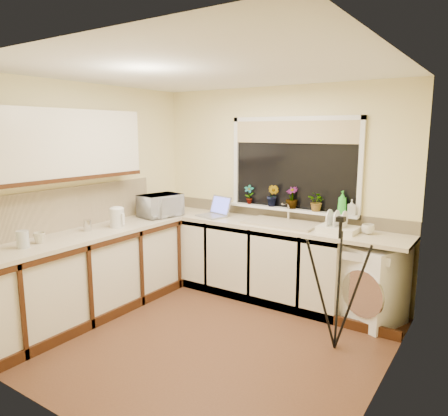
% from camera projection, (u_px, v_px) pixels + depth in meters
% --- Properties ---
extents(floor, '(3.20, 3.20, 0.00)m').
position_uv_depth(floor, '(205.00, 336.00, 4.08)').
color(floor, brown).
rests_on(floor, ground).
extents(ceiling, '(3.20, 3.20, 0.00)m').
position_uv_depth(ceiling, '(203.00, 70.00, 3.64)').
color(ceiling, white).
rests_on(ceiling, ground).
extents(wall_back, '(3.20, 0.00, 3.20)m').
position_uv_depth(wall_back, '(278.00, 191.00, 5.08)').
color(wall_back, beige).
rests_on(wall_back, ground).
extents(wall_front, '(3.20, 0.00, 3.20)m').
position_uv_depth(wall_front, '(60.00, 247.00, 2.63)').
color(wall_front, beige).
rests_on(wall_front, ground).
extents(wall_left, '(0.00, 3.00, 3.00)m').
position_uv_depth(wall_left, '(88.00, 196.00, 4.73)').
color(wall_left, beige).
rests_on(wall_left, ground).
extents(wall_right, '(0.00, 3.00, 3.00)m').
position_uv_depth(wall_right, '(387.00, 234.00, 2.98)').
color(wall_right, beige).
rests_on(wall_right, ground).
extents(base_cabinet_back, '(2.55, 0.60, 0.86)m').
position_uv_depth(base_cabinet_back, '(241.00, 257.00, 5.16)').
color(base_cabinet_back, silver).
rests_on(base_cabinet_back, floor).
extents(base_cabinet_left, '(0.54, 2.40, 0.86)m').
position_uv_depth(base_cabinet_left, '(88.00, 276.00, 4.46)').
color(base_cabinet_left, silver).
rests_on(base_cabinet_left, floor).
extents(worktop_back, '(3.20, 0.60, 0.04)m').
position_uv_depth(worktop_back, '(266.00, 224.00, 4.90)').
color(worktop_back, beige).
rests_on(worktop_back, base_cabinet_back).
extents(worktop_left, '(0.60, 2.40, 0.04)m').
position_uv_depth(worktop_left, '(85.00, 235.00, 4.38)').
color(worktop_left, beige).
rests_on(worktop_left, base_cabinet_left).
extents(upper_cabinet, '(0.28, 1.90, 0.70)m').
position_uv_depth(upper_cabinet, '(58.00, 145.00, 4.17)').
color(upper_cabinet, silver).
rests_on(upper_cabinet, wall_left).
extents(splashback_left, '(0.02, 2.40, 0.45)m').
position_uv_depth(splashback_left, '(66.00, 209.00, 4.50)').
color(splashback_left, beige).
rests_on(splashback_left, wall_left).
extents(splashback_back, '(3.20, 0.02, 0.14)m').
position_uv_depth(splashback_back, '(277.00, 212.00, 5.12)').
color(splashback_back, beige).
rests_on(splashback_back, wall_back).
extents(window_glass, '(1.50, 0.02, 1.00)m').
position_uv_depth(window_glass, '(294.00, 165.00, 4.90)').
color(window_glass, black).
rests_on(window_glass, wall_back).
extents(window_blind, '(1.50, 0.02, 0.25)m').
position_uv_depth(window_blind, '(294.00, 132.00, 4.82)').
color(window_blind, tan).
rests_on(window_blind, wall_back).
extents(windowsill, '(1.60, 0.14, 0.03)m').
position_uv_depth(windowsill, '(290.00, 209.00, 4.95)').
color(windowsill, white).
rests_on(windowsill, wall_back).
extents(sink, '(0.82, 0.46, 0.03)m').
position_uv_depth(sink, '(281.00, 223.00, 4.79)').
color(sink, tan).
rests_on(sink, worktop_back).
extents(faucet, '(0.03, 0.03, 0.24)m').
position_uv_depth(faucet, '(289.00, 211.00, 4.91)').
color(faucet, silver).
rests_on(faucet, worktop_back).
extents(washing_machine, '(0.73, 0.72, 0.80)m').
position_uv_depth(washing_machine, '(371.00, 283.00, 4.35)').
color(washing_machine, white).
rests_on(washing_machine, floor).
extents(laptop, '(0.41, 0.39, 0.24)m').
position_uv_depth(laptop, '(215.00, 211.00, 5.24)').
color(laptop, '#929299').
rests_on(laptop, worktop_back).
extents(kettle, '(0.16, 0.16, 0.21)m').
position_uv_depth(kettle, '(117.00, 218.00, 4.62)').
color(kettle, silver).
rests_on(kettle, worktop_left).
extents(dish_rack, '(0.40, 0.30, 0.06)m').
position_uv_depth(dish_rack, '(338.00, 229.00, 4.42)').
color(dish_rack, '#ECE5CD').
rests_on(dish_rack, worktop_back).
extents(tripod, '(0.74, 0.74, 1.21)m').
position_uv_depth(tripod, '(338.00, 284.00, 3.74)').
color(tripod, black).
rests_on(tripod, floor).
extents(glass_jug, '(0.11, 0.11, 0.16)m').
position_uv_depth(glass_jug, '(23.00, 239.00, 3.81)').
color(glass_jug, '#B8BFC4').
rests_on(glass_jug, worktop_left).
extents(steel_jar, '(0.09, 0.09, 0.12)m').
position_uv_depth(steel_jar, '(87.00, 225.00, 4.46)').
color(steel_jar, silver).
rests_on(steel_jar, worktop_left).
extents(microwave, '(0.42, 0.55, 0.27)m').
position_uv_depth(microwave, '(160.00, 205.00, 5.21)').
color(microwave, white).
rests_on(microwave, worktop_left).
extents(plant_a, '(0.14, 0.12, 0.24)m').
position_uv_depth(plant_a, '(249.00, 194.00, 5.22)').
color(plant_a, '#999999').
rests_on(plant_a, windowsill).
extents(plant_b, '(0.16, 0.13, 0.26)m').
position_uv_depth(plant_b, '(273.00, 196.00, 5.04)').
color(plant_b, '#999999').
rests_on(plant_b, windowsill).
extents(plant_c, '(0.16, 0.16, 0.25)m').
position_uv_depth(plant_c, '(292.00, 198.00, 4.91)').
color(plant_c, '#999999').
rests_on(plant_c, windowsill).
extents(plant_d, '(0.24, 0.22, 0.22)m').
position_uv_depth(plant_d, '(317.00, 202.00, 4.74)').
color(plant_d, '#999999').
rests_on(plant_d, windowsill).
extents(soap_bottle_green, '(0.10, 0.10, 0.25)m').
position_uv_depth(soap_bottle_green, '(342.00, 203.00, 4.58)').
color(soap_bottle_green, green).
rests_on(soap_bottle_green, windowsill).
extents(soap_bottle_clear, '(0.10, 0.10, 0.17)m').
position_uv_depth(soap_bottle_clear, '(351.00, 207.00, 4.53)').
color(soap_bottle_clear, '#999999').
rests_on(soap_bottle_clear, windowsill).
extents(cup_back, '(0.13, 0.13, 0.10)m').
position_uv_depth(cup_back, '(368.00, 229.00, 4.32)').
color(cup_back, beige).
rests_on(cup_back, worktop_back).
extents(cup_left, '(0.11, 0.11, 0.10)m').
position_uv_depth(cup_left, '(39.00, 238.00, 3.97)').
color(cup_left, beige).
rests_on(cup_left, worktop_left).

